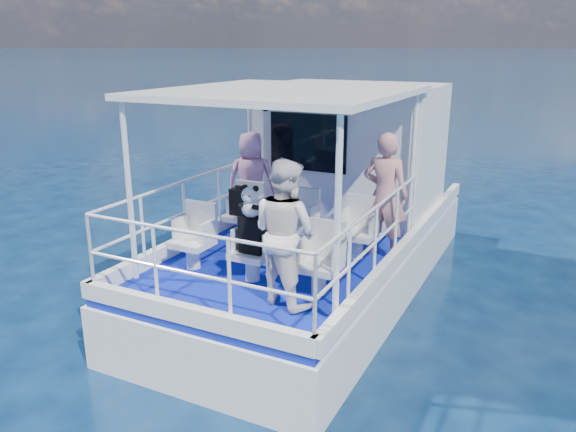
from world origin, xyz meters
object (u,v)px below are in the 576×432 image
at_px(passenger_stbd_aft, 285,232).
at_px(backpack_center, 252,235).
at_px(panda, 251,201).
at_px(passenger_port_fwd, 251,181).

relative_size(passenger_stbd_aft, backpack_center, 3.67).
distance_m(passenger_stbd_aft, panda, 0.74).
distance_m(passenger_stbd_aft, backpack_center, 0.74).
bearing_deg(passenger_port_fwd, panda, 96.17).
height_order(passenger_stbd_aft, backpack_center, passenger_stbd_aft).
height_order(passenger_port_fwd, panda, passenger_port_fwd).
distance_m(backpack_center, panda, 0.42).
relative_size(passenger_port_fwd, panda, 3.99).
bearing_deg(passenger_stbd_aft, backpack_center, -9.75).
bearing_deg(passenger_stbd_aft, panda, -9.56).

